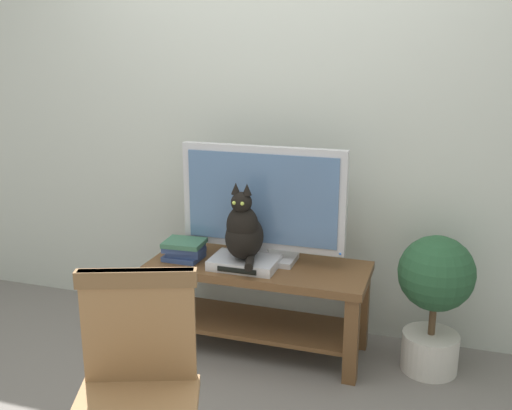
% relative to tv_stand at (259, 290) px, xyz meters
% --- Properties ---
extents(ground_plane, '(12.00, 12.00, 0.00)m').
position_rel_tv_stand_xyz_m(ground_plane, '(-0.02, -0.61, -0.35)').
color(ground_plane, slate).
extents(back_wall, '(7.00, 0.12, 2.80)m').
position_rel_tv_stand_xyz_m(back_wall, '(-0.02, 0.42, 1.05)').
color(back_wall, '#B7BCB2').
rests_on(back_wall, ground).
extents(tv_stand, '(1.19, 0.47, 0.51)m').
position_rel_tv_stand_xyz_m(tv_stand, '(0.00, 0.00, 0.00)').
color(tv_stand, brown).
rests_on(tv_stand, ground).
extents(tv, '(0.91, 0.20, 0.64)m').
position_rel_tv_stand_xyz_m(tv, '(0.00, 0.07, 0.48)').
color(tv, '#B7B7BC').
rests_on(tv, tv_stand).
extents(media_box, '(0.36, 0.25, 0.05)m').
position_rel_tv_stand_xyz_m(media_box, '(-0.06, -0.07, 0.18)').
color(media_box, '#BCBCC1').
rests_on(media_box, tv_stand).
extents(cat, '(0.21, 0.31, 0.42)m').
position_rel_tv_stand_xyz_m(cat, '(-0.06, -0.08, 0.36)').
color(cat, black).
rests_on(cat, media_box).
extents(wooden_chair, '(0.53, 0.53, 0.92)m').
position_rel_tv_stand_xyz_m(wooden_chair, '(-0.01, -1.32, 0.19)').
color(wooden_chair, olive).
rests_on(wooden_chair, ground).
extents(book_stack, '(0.23, 0.21, 0.11)m').
position_rel_tv_stand_xyz_m(book_stack, '(-0.42, -0.05, 0.21)').
color(book_stack, '#33477A').
rests_on(book_stack, tv_stand).
extents(potted_plant, '(0.39, 0.39, 0.74)m').
position_rel_tv_stand_xyz_m(potted_plant, '(0.92, 0.06, 0.08)').
color(potted_plant, beige).
rests_on(potted_plant, ground).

